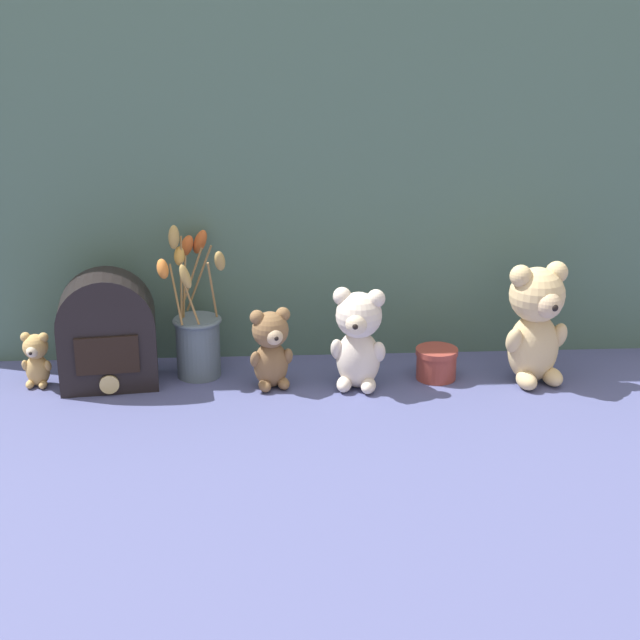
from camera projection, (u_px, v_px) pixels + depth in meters
ground_plane at (321, 385)px, 1.91m from camera, size 4.00×4.00×0.00m
backdrop_wall at (316, 171)px, 1.94m from camera, size 1.53×0.02×0.78m
teddy_bear_large at (536, 321)px, 1.89m from camera, size 0.14×0.12×0.24m
teddy_bear_medium at (358, 337)px, 1.87m from camera, size 0.11×0.10×0.20m
teddy_bear_small at (271, 347)px, 1.88m from camera, size 0.09×0.08×0.16m
teddy_bear_tiny at (36, 358)px, 1.89m from camera, size 0.06×0.06×0.11m
flower_vase at (197, 333)px, 1.93m from camera, size 0.14×0.14×0.31m
vintage_radio at (107, 334)px, 1.88m from camera, size 0.20×0.13×0.23m
decorative_tin_tall at (436, 363)px, 1.93m from camera, size 0.08×0.08×0.06m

